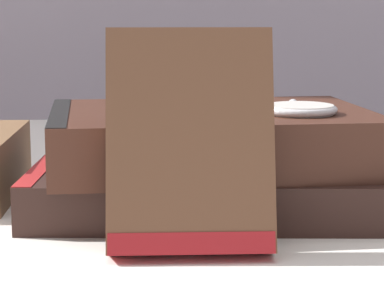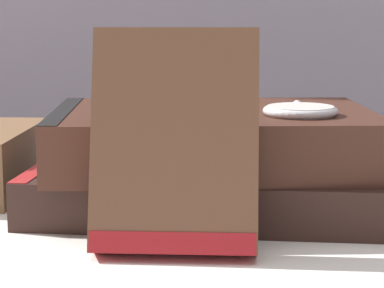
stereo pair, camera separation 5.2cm
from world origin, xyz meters
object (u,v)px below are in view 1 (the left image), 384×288
Objects in this scene: pocket_watch at (299,108)px; reading_glasses at (132,163)px; book_flat_bottom at (201,187)px; book_leaning_front at (190,150)px; book_flat_top at (202,138)px.

reading_glasses is (-0.11, 0.18, -0.07)m from pocket_watch.
reading_glasses is at bearing 111.33° from book_flat_bottom.
pocket_watch is at bearing 46.32° from book_leaning_front.
book_flat_top is 0.17m from reading_glasses.
book_leaning_front is 0.26m from reading_glasses.
book_flat_top is 1.79× the size of book_leaning_front.
book_flat_bottom is 0.09m from pocket_watch.
pocket_watch is at bearing -20.69° from book_flat_top.
reading_glasses is (-0.05, 0.16, -0.05)m from book_flat_top.
book_flat_top is at bearing -60.60° from book_flat_bottom.
book_flat_bottom reaches higher than reading_glasses.
reading_glasses is at bearing 103.52° from book_flat_top.
reading_glasses is (-0.04, 0.25, -0.06)m from book_leaning_front.
book_flat_top is at bearing -65.95° from reading_glasses.
book_flat_bottom is 4.80× the size of pocket_watch.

